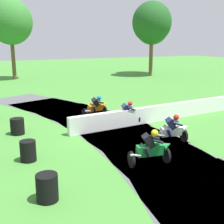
% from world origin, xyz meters
% --- Properties ---
extents(ground_plane, '(120.00, 120.00, 0.00)m').
position_xyz_m(ground_plane, '(0.00, 0.00, 0.00)').
color(ground_plane, '#428433').
extents(track_asphalt, '(7.58, 25.38, 0.01)m').
position_xyz_m(track_asphalt, '(-0.69, -0.04, 0.00)').
color(track_asphalt, '#515156').
rests_on(track_asphalt, ground).
extents(safety_barrier, '(14.69, 1.23, 0.90)m').
position_xyz_m(safety_barrier, '(4.87, 0.31, 0.45)').
color(safety_barrier, white).
rests_on(safety_barrier, ground).
extents(motorcycle_lead_green, '(1.71, 0.90, 1.42)m').
position_xyz_m(motorcycle_lead_green, '(-0.87, -4.87, 0.66)').
color(motorcycle_lead_green, black).
rests_on(motorcycle_lead_green, ground).
extents(motorcycle_chase_white, '(1.71, 0.92, 1.43)m').
position_xyz_m(motorcycle_chase_white, '(1.31, -3.32, 0.65)').
color(motorcycle_chase_white, black).
rests_on(motorcycle_chase_white, ground).
extents(motorcycle_trailing_yellow, '(1.68, 0.76, 1.43)m').
position_xyz_m(motorcycle_trailing_yellow, '(1.01, 0.15, 0.65)').
color(motorcycle_trailing_yellow, black).
rests_on(motorcycle_trailing_yellow, ground).
extents(motorcycle_fourth_orange, '(1.71, 1.04, 1.42)m').
position_xyz_m(motorcycle_fourth_orange, '(0.29, 2.67, 0.63)').
color(motorcycle_fourth_orange, black).
rests_on(motorcycle_fourth_orange, ground).
extents(tire_stack_near, '(0.63, 0.63, 0.80)m').
position_xyz_m(tire_stack_near, '(-4.93, -5.58, 0.40)').
color(tire_stack_near, black).
rests_on(tire_stack_near, ground).
extents(tire_stack_mid_a, '(0.60, 0.60, 0.80)m').
position_xyz_m(tire_stack_mid_a, '(-4.82, -2.39, 0.40)').
color(tire_stack_mid_a, black).
rests_on(tire_stack_mid_a, ground).
extents(tire_stack_mid_b, '(0.67, 0.67, 0.80)m').
position_xyz_m(tire_stack_mid_b, '(-4.60, 1.23, 0.40)').
color(tire_stack_mid_b, black).
rests_on(tire_stack_mid_b, ground).
extents(tree_far_left, '(4.62, 4.62, 8.81)m').
position_xyz_m(tree_far_left, '(17.11, 21.65, 6.35)').
color(tree_far_left, brown).
rests_on(tree_far_left, ground).
extents(tree_far_right, '(4.98, 4.98, 9.25)m').
position_xyz_m(tree_far_right, '(-1.12, 23.60, 6.61)').
color(tree_far_right, brown).
rests_on(tree_far_right, ground).
extents(tree_mid_rise, '(4.99, 4.99, 9.41)m').
position_xyz_m(tree_mid_rise, '(15.53, 19.40, 6.76)').
color(tree_mid_rise, brown).
rests_on(tree_mid_rise, ground).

